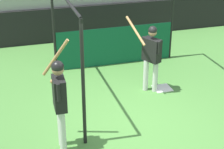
{
  "coord_description": "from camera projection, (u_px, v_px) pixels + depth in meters",
  "views": [
    {
      "loc": [
        -2.49,
        -6.47,
        4.45
      ],
      "look_at": [
        -0.39,
        0.53,
        1.02
      ],
      "focal_mm": 60.0,
      "sensor_mm": 36.0,
      "label": 1
    }
  ],
  "objects": [
    {
      "name": "batting_cage",
      "position": [
        123.0,
        34.0,
        10.08
      ],
      "size": [
        3.59,
        3.73,
        2.62
      ],
      "color": "black",
      "rests_on": "ground"
    },
    {
      "name": "player_waiting",
      "position": [
        59.0,
        96.0,
        6.94
      ],
      "size": [
        0.53,
        0.8,
        2.16
      ],
      "rotation": [
        0.0,
        0.0,
        1.54
      ],
      "color": "silver",
      "rests_on": "ground"
    },
    {
      "name": "outfield_wall",
      "position": [
        80.0,
        23.0,
        12.86
      ],
      "size": [
        24.0,
        0.12,
        1.18
      ],
      "color": "black",
      "rests_on": "ground"
    },
    {
      "name": "ground_plane",
      "position": [
        136.0,
        125.0,
        8.15
      ],
      "size": [
        60.0,
        60.0,
        0.0
      ],
      "primitive_type": "plane",
      "color": "#477F38"
    },
    {
      "name": "player_batter",
      "position": [
        151.0,
        53.0,
        9.17
      ],
      "size": [
        0.74,
        0.76,
        1.89
      ],
      "rotation": [
        0.0,
        0.0,
        2.04
      ],
      "color": "silver",
      "rests_on": "ground"
    },
    {
      "name": "home_plate",
      "position": [
        162.0,
        88.0,
        9.7
      ],
      "size": [
        0.44,
        0.44,
        0.02
      ],
      "color": "white",
      "rests_on": "ground"
    }
  ]
}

